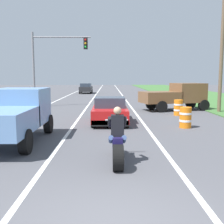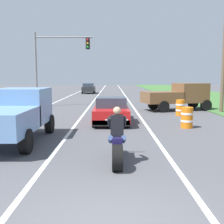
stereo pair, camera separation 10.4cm
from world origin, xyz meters
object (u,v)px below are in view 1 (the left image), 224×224
at_px(pickup_truck_left_lane_light_blue, 14,113).
at_px(traffic_light_mast_near, 51,57).
at_px(construction_barrel_mid, 178,108).
at_px(distant_car_far_ahead, 86,88).
at_px(construction_barrel_nearest, 185,117).
at_px(motorcycle_with_rider, 117,143).
at_px(pickup_truck_right_shoulder_brown, 177,95).
at_px(sports_car_red, 110,111).

distance_m(pickup_truck_left_lane_light_blue, traffic_light_mast_near, 12.84).
xyz_separation_m(construction_barrel_mid, distant_car_far_ahead, (-7.82, 23.90, 0.27)).
height_order(pickup_truck_left_lane_light_blue, distant_car_far_ahead, pickup_truck_left_lane_light_blue).
distance_m(construction_barrel_nearest, construction_barrel_mid, 4.35).
xyz_separation_m(pickup_truck_left_lane_light_blue, traffic_light_mast_near, (-1.12, 12.46, 2.90)).
bearing_deg(motorcycle_with_rider, construction_barrel_nearest, 57.86).
bearing_deg(motorcycle_with_rider, pickup_truck_right_shoulder_brown, 69.32).
relative_size(traffic_light_mast_near, distant_car_far_ahead, 1.50).
bearing_deg(traffic_light_mast_near, motorcycle_with_rider, -72.12).
relative_size(pickup_truck_left_lane_light_blue, pickup_truck_right_shoulder_brown, 0.93).
distance_m(sports_car_red, construction_barrel_nearest, 3.99).
xyz_separation_m(traffic_light_mast_near, distant_car_far_ahead, (1.24, 18.58, -3.23)).
bearing_deg(distant_car_far_ahead, pickup_truck_left_lane_light_blue, -90.24).
distance_m(traffic_light_mast_near, construction_barrel_nearest, 13.18).
xyz_separation_m(pickup_truck_right_shoulder_brown, construction_barrel_mid, (-0.56, -2.80, -0.60)).
bearing_deg(traffic_light_mast_near, sports_car_red, -59.46).
relative_size(pickup_truck_left_lane_light_blue, construction_barrel_mid, 4.80).
distance_m(pickup_truck_right_shoulder_brown, traffic_light_mast_near, 10.36).
relative_size(sports_car_red, pickup_truck_left_lane_light_blue, 0.90).
xyz_separation_m(motorcycle_with_rider, sports_car_red, (-0.18, 7.14, 0.04)).
bearing_deg(pickup_truck_left_lane_light_blue, motorcycle_with_rider, -35.08).
xyz_separation_m(pickup_truck_left_lane_light_blue, construction_barrel_mid, (7.95, 7.15, -0.60)).
relative_size(motorcycle_with_rider, pickup_truck_left_lane_light_blue, 0.46).
height_order(motorcycle_with_rider, sports_car_red, motorcycle_with_rider).
height_order(pickup_truck_right_shoulder_brown, construction_barrel_nearest, pickup_truck_right_shoulder_brown).
height_order(sports_car_red, distant_car_far_ahead, distant_car_far_ahead).
bearing_deg(construction_barrel_nearest, distant_car_far_ahead, 104.10).
xyz_separation_m(construction_barrel_nearest, construction_barrel_mid, (0.74, 4.29, 0.00)).
relative_size(pickup_truck_left_lane_light_blue, traffic_light_mast_near, 0.80).
relative_size(motorcycle_with_rider, sports_car_red, 0.51).
bearing_deg(pickup_truck_right_shoulder_brown, pickup_truck_left_lane_light_blue, -130.52).
bearing_deg(distant_car_far_ahead, motorcycle_with_rider, -83.85).
relative_size(traffic_light_mast_near, construction_barrel_mid, 6.00).
bearing_deg(pickup_truck_right_shoulder_brown, traffic_light_mast_near, 165.39).
xyz_separation_m(pickup_truck_left_lane_light_blue, distant_car_far_ahead, (0.13, 31.04, -0.33)).
relative_size(motorcycle_with_rider, pickup_truck_right_shoulder_brown, 0.43).
xyz_separation_m(pickup_truck_right_shoulder_brown, traffic_light_mast_near, (-9.62, 2.51, 2.90)).
distance_m(sports_car_red, distant_car_far_ahead, 26.76).
relative_size(motorcycle_with_rider, traffic_light_mast_near, 0.37).
xyz_separation_m(construction_barrel_nearest, distant_car_far_ahead, (-7.08, 28.19, 0.27)).
bearing_deg(distant_car_far_ahead, pickup_truck_right_shoulder_brown, -68.34).
bearing_deg(pickup_truck_right_shoulder_brown, motorcycle_with_rider, -110.68).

